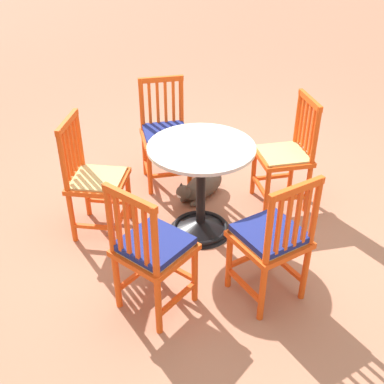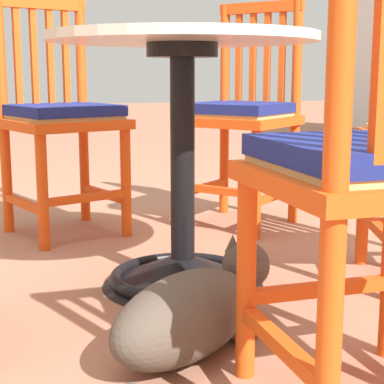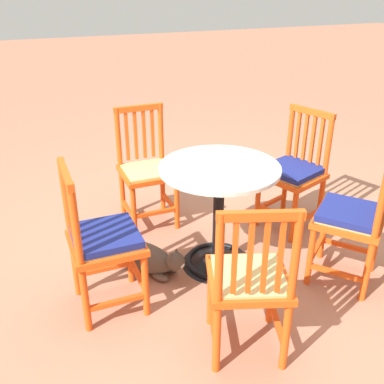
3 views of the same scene
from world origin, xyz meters
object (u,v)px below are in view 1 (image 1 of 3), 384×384
object	(u,v)px
orange_chair_tucked_in	(165,135)
tabby_cat	(200,187)
orange_chair_near_fence	(152,250)
orange_chair_facing_out	(94,180)
orange_chair_at_corner	(272,239)
cafe_table	(201,199)
orange_chair_by_planter	(286,156)

from	to	relation	value
orange_chair_tucked_in	tabby_cat	xyz separation A→B (m)	(-0.32, -0.24, -0.35)
orange_chair_near_fence	orange_chair_facing_out	distance (m)	0.94
orange_chair_near_fence	orange_chair_at_corner	bearing A→B (deg)	-92.73
orange_chair_near_fence	orange_chair_facing_out	size ratio (longest dim) A/B	1.00
cafe_table	orange_chair_near_fence	xyz separation A→B (m)	(-0.71, 0.44, 0.16)
orange_chair_near_fence	orange_chair_facing_out	world-z (taller)	same
orange_chair_facing_out	tabby_cat	world-z (taller)	orange_chair_facing_out
orange_chair_tucked_in	orange_chair_by_planter	bearing A→B (deg)	-119.62
tabby_cat	orange_chair_facing_out	bearing A→B (deg)	108.84
cafe_table	orange_chair_facing_out	size ratio (longest dim) A/B	0.83
orange_chair_near_fence	orange_chair_tucked_in	world-z (taller)	same
orange_chair_at_corner	orange_chair_facing_out	distance (m)	1.39
cafe_table	orange_chair_by_planter	bearing A→B (deg)	-69.94
orange_chair_at_corner	tabby_cat	world-z (taller)	orange_chair_at_corner
cafe_table	orange_chair_tucked_in	world-z (taller)	orange_chair_tucked_in
cafe_table	orange_chair_at_corner	world-z (taller)	orange_chair_at_corner
orange_chair_by_planter	tabby_cat	world-z (taller)	orange_chair_by_planter
orange_chair_tucked_in	orange_chair_at_corner	bearing A→B (deg)	-163.95
orange_chair_near_fence	orange_chair_facing_out	bearing A→B (deg)	20.15
cafe_table	tabby_cat	xyz separation A→B (m)	(0.46, -0.09, -0.19)
orange_chair_at_corner	orange_chair_facing_out	bearing A→B (deg)	48.90
orange_chair_near_fence	tabby_cat	bearing A→B (deg)	-24.24
orange_chair_tucked_in	orange_chair_facing_out	distance (m)	0.86
cafe_table	orange_chair_tucked_in	xyz separation A→B (m)	(0.78, 0.15, 0.16)
orange_chair_facing_out	orange_chair_at_corner	bearing A→B (deg)	-131.10
orange_chair_near_fence	orange_chair_by_planter	world-z (taller)	same
cafe_table	orange_chair_at_corner	bearing A→B (deg)	-158.88
orange_chair_tucked_in	orange_chair_facing_out	bearing A→B (deg)	135.28
orange_chair_at_corner	orange_chair_tucked_in	size ratio (longest dim) A/B	1.00
orange_chair_at_corner	orange_chair_by_planter	world-z (taller)	same
cafe_table	orange_chair_near_fence	size ratio (longest dim) A/B	0.83
orange_chair_by_planter	orange_chair_tucked_in	size ratio (longest dim) A/B	1.00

